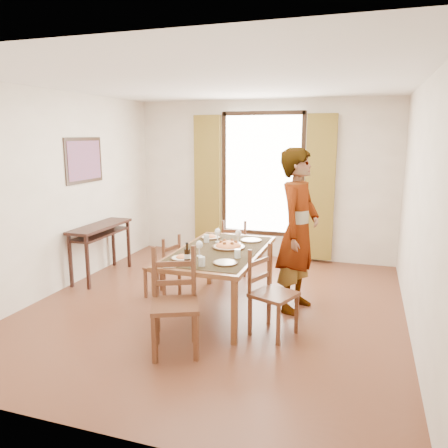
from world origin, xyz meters
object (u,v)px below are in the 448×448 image
(man, at_px, (298,231))
(pasta_platter, at_px, (228,244))
(dining_table, at_px, (220,255))
(console_table, at_px, (100,232))

(man, distance_m, pasta_platter, 0.86)
(dining_table, height_order, man, man)
(dining_table, bearing_deg, console_table, 163.10)
(dining_table, relative_size, man, 0.92)
(console_table, bearing_deg, pasta_platter, -13.61)
(console_table, bearing_deg, dining_table, -16.90)
(man, bearing_deg, dining_table, 121.57)
(console_table, distance_m, pasta_platter, 2.24)
(console_table, distance_m, man, 3.03)
(man, xyz_separation_m, pasta_platter, (-0.82, -0.20, -0.18))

